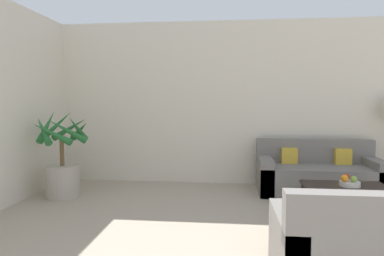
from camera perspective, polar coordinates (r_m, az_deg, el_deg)
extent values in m
cube|color=beige|center=(5.79, 13.14, 4.06)|extent=(8.72, 0.06, 2.70)
cylinder|color=#ADA393|center=(5.34, -20.73, -8.27)|extent=(0.47, 0.47, 0.45)
cylinder|color=brown|center=(5.27, -20.85, -3.90)|extent=(0.06, 0.06, 0.37)
cone|color=#23662D|center=(5.13, -18.54, -0.09)|extent=(0.10, 0.54, 0.42)
cone|color=#23662D|center=(5.32, -18.21, -0.39)|extent=(0.48, 0.48, 0.34)
cone|color=#23662D|center=(5.46, -19.73, -0.10)|extent=(0.56, 0.10, 0.38)
cone|color=#23662D|center=(5.44, -21.68, 0.36)|extent=(0.43, 0.43, 0.47)
cone|color=#23662D|center=(5.33, -23.01, 0.33)|extent=(0.10, 0.50, 0.48)
cone|color=#23662D|center=(5.16, -23.57, -0.30)|extent=(0.46, 0.46, 0.40)
cone|color=#23662D|center=(5.00, -22.33, -0.81)|extent=(0.58, 0.10, 0.34)
cone|color=#23662D|center=(5.00, -20.06, -0.40)|extent=(0.46, 0.46, 0.40)
cube|color=slate|center=(5.51, 20.34, -8.09)|extent=(1.79, 0.80, 0.41)
cube|color=slate|center=(5.75, 19.67, -3.62)|extent=(1.79, 0.16, 0.37)
cube|color=slate|center=(5.36, 12.03, -7.61)|extent=(0.20, 0.80, 0.53)
cube|color=slate|center=(5.75, 28.12, -7.22)|extent=(0.20, 0.80, 0.53)
cube|color=gold|center=(5.56, 15.89, -4.46)|extent=(0.24, 0.12, 0.24)
cube|color=gold|center=(5.75, 23.84, -4.37)|extent=(0.24, 0.12, 0.24)
cylinder|color=black|center=(4.36, 19.25, -11.99)|extent=(0.05, 0.05, 0.32)
cylinder|color=black|center=(4.79, 18.00, -10.49)|extent=(0.05, 0.05, 0.32)
cylinder|color=black|center=(5.05, 28.34, -10.02)|extent=(0.05, 0.05, 0.32)
cube|color=black|center=(4.65, 24.22, -8.89)|extent=(1.00, 0.54, 0.03)
cylinder|color=beige|center=(4.62, 24.80, -8.44)|extent=(0.24, 0.24, 0.06)
sphere|color=red|center=(4.67, 24.28, -7.45)|extent=(0.08, 0.08, 0.08)
sphere|color=olive|center=(4.60, 25.36, -7.67)|extent=(0.07, 0.07, 0.07)
sphere|color=orange|center=(4.58, 24.08, -7.63)|extent=(0.09, 0.09, 0.09)
cube|color=slate|center=(2.47, 24.14, -13.94)|extent=(0.77, 0.16, 0.37)
cube|color=slate|center=(2.83, 15.41, -18.78)|extent=(0.16, 0.85, 0.53)
cube|color=slate|center=(2.99, 27.60, -17.86)|extent=(0.16, 0.85, 0.53)
cube|color=slate|center=(3.62, 19.21, -15.05)|extent=(0.57, 0.54, 0.36)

